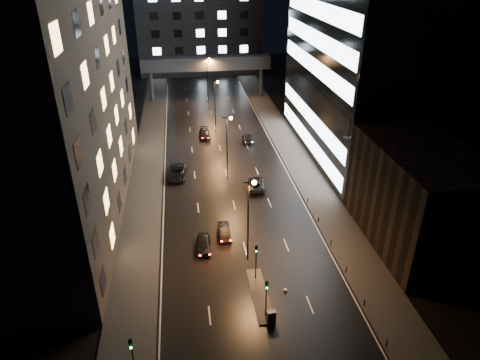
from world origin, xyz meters
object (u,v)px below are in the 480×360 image
(car_away_a, at_px, (204,244))
(car_toward_b, at_px, (247,138))
(car_away_c, at_px, (177,173))
(car_away_d, at_px, (205,134))
(car_away_b, at_px, (224,231))
(utility_cabinet, at_px, (271,316))
(car_toward_a, at_px, (256,184))

(car_away_a, distance_m, car_toward_b, 33.40)
(car_away_c, xyz_separation_m, car_away_d, (5.40, 15.92, -0.11))
(car_away_b, bearing_deg, car_away_d, 90.95)
(car_away_b, bearing_deg, utility_cabinet, -78.43)
(car_away_c, bearing_deg, utility_cabinet, -69.79)
(car_away_d, relative_size, utility_cabinet, 3.83)
(car_toward_a, relative_size, utility_cabinet, 4.12)
(car_away_a, bearing_deg, car_away_c, 101.61)
(car_away_c, relative_size, car_toward_a, 1.12)
(car_away_d, bearing_deg, car_away_b, -90.32)
(car_away_c, xyz_separation_m, car_toward_a, (11.58, -5.26, -0.09))
(car_away_c, distance_m, car_toward_a, 12.72)
(car_away_d, bearing_deg, utility_cabinet, -86.99)
(car_toward_b, bearing_deg, car_away_a, 78.83)
(car_away_b, xyz_separation_m, utility_cabinet, (2.84, -14.65, 0.13))
(car_away_d, relative_size, car_toward_b, 1.04)
(utility_cabinet, bearing_deg, car_away_c, 100.23)
(car_toward_a, bearing_deg, car_away_d, -66.06)
(car_away_c, relative_size, car_toward_b, 1.25)
(utility_cabinet, bearing_deg, car_away_b, 96.14)
(car_away_d, distance_m, car_toward_a, 22.07)
(car_away_a, bearing_deg, car_away_d, 88.85)
(car_away_d, relative_size, car_toward_a, 0.93)
(utility_cabinet, bearing_deg, car_away_d, 88.84)
(car_away_a, bearing_deg, car_toward_a, 60.70)
(car_away_b, xyz_separation_m, car_toward_a, (5.98, 11.43, 0.08))
(car_away_d, height_order, utility_cabinet, utility_cabinet)
(car_away_b, height_order, utility_cabinet, utility_cabinet)
(car_away_c, bearing_deg, car_away_a, -76.18)
(car_away_d, distance_m, car_toward_b, 8.31)
(utility_cabinet, bearing_deg, car_toward_b, 79.14)
(car_toward_a, height_order, utility_cabinet, car_toward_a)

